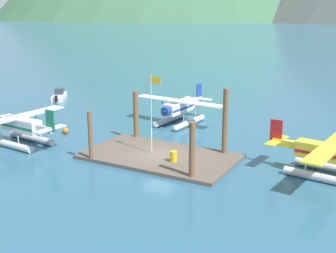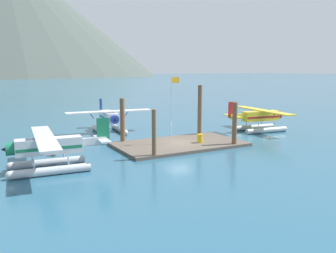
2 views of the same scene
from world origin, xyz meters
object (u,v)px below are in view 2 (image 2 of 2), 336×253
Objects in this scene: seaplane_white_bow_left at (109,120)px; flagpole at (172,102)px; mooring_buoy at (53,152)px; seaplane_silver_port_aft at (49,151)px; fuel_drum at (200,138)px; seaplane_yellow_stbd_fwd at (261,119)px.

flagpole is at bearing -74.59° from seaplane_white_bow_left.
seaplane_silver_port_aft is (-1.16, -4.77, 1.26)m from mooring_buoy.
flagpole is 11.42m from seaplane_white_bow_left.
seaplane_white_bow_left reaches higher than fuel_drum.
fuel_drum is 12.99m from seaplane_white_bow_left.
mooring_buoy is 12.33m from seaplane_white_bow_left.
flagpole is at bearing 13.88° from seaplane_silver_port_aft.
seaplane_silver_port_aft reaches higher than fuel_drum.
fuel_drum is 0.08× the size of seaplane_silver_port_aft.
mooring_buoy is 0.06× the size of seaplane_yellow_stbd_fwd.
seaplane_yellow_stbd_fwd is at bearing 11.56° from seaplane_silver_port_aft.
mooring_buoy is at bearing 171.51° from flagpole.
flagpole reaches higher than seaplane_yellow_stbd_fwd.
seaplane_silver_port_aft is at bearing -166.12° from flagpole.
fuel_drum is 11.87m from seaplane_yellow_stbd_fwd.
seaplane_yellow_stbd_fwd is (11.35, 3.39, 0.84)m from fuel_drum.
seaplane_silver_port_aft is 1.00× the size of seaplane_yellow_stbd_fwd.
flagpole is at bearing 157.62° from fuel_drum.
mooring_buoy is at bearing 76.36° from seaplane_silver_port_aft.
seaplane_yellow_stbd_fwd is 1.00× the size of seaplane_white_bow_left.
flagpole is 13.15m from seaplane_silver_port_aft.
flagpole is at bearing -170.54° from seaplane_yellow_stbd_fwd.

